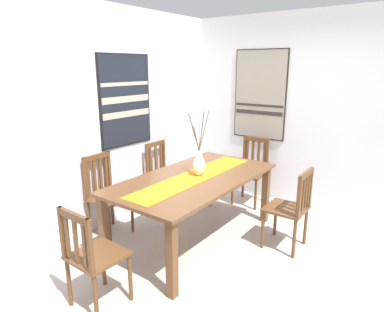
{
  "coord_description": "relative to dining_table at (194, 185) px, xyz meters",
  "views": [
    {
      "loc": [
        -2.85,
        -1.48,
        1.99
      ],
      "look_at": [
        0.14,
        0.74,
        0.99
      ],
      "focal_mm": 31.61,
      "sensor_mm": 36.0,
      "label": 1
    }
  ],
  "objects": [
    {
      "name": "ground_plane",
      "position": [
        -0.06,
        -0.65,
        -0.7
      ],
      "size": [
        6.4,
        6.4,
        0.03
      ],
      "primitive_type": "cube",
      "color": "#B2A89E"
    },
    {
      "name": "wall_back",
      "position": [
        -0.06,
        1.21,
        0.67
      ],
      "size": [
        6.4,
        0.12,
        2.7
      ],
      "primitive_type": "cube",
      "color": "silver",
      "rests_on": "ground_plane"
    },
    {
      "name": "wall_side",
      "position": [
        1.8,
        -0.65,
        0.67
      ],
      "size": [
        0.12,
        6.4,
        2.7
      ],
      "primitive_type": "cube",
      "color": "silver",
      "rests_on": "ground_plane"
    },
    {
      "name": "dining_table",
      "position": [
        0.0,
        0.0,
        0.0
      ],
      "size": [
        2.05,
        1.06,
        0.78
      ],
      "color": "brown",
      "rests_on": "ground_plane"
    },
    {
      "name": "table_runner",
      "position": [
        0.0,
        0.0,
        0.1
      ],
      "size": [
        1.89,
        0.36,
        0.01
      ],
      "primitive_type": "cube",
      "color": "orange",
      "rests_on": "dining_table"
    },
    {
      "name": "centerpiece_vase",
      "position": [
        0.07,
        -0.01,
        0.23
      ],
      "size": [
        0.31,
        0.27,
        0.74
      ],
      "color": "silver",
      "rests_on": "dining_table"
    },
    {
      "name": "chair_0",
      "position": [
        -0.49,
        0.96,
        -0.18
      ],
      "size": [
        0.43,
        0.43,
        0.97
      ],
      "color": "brown",
      "rests_on": "ground_plane"
    },
    {
      "name": "chair_1",
      "position": [
        0.48,
        -0.96,
        -0.2
      ],
      "size": [
        0.42,
        0.42,
        0.93
      ],
      "color": "brown",
      "rests_on": "ground_plane"
    },
    {
      "name": "chair_2",
      "position": [
        0.5,
        0.92,
        -0.19
      ],
      "size": [
        0.43,
        0.43,
        0.95
      ],
      "color": "brown",
      "rests_on": "ground_plane"
    },
    {
      "name": "chair_3",
      "position": [
        1.42,
        0.0,
        -0.18
      ],
      "size": [
        0.44,
        0.44,
        0.97
      ],
      "color": "brown",
      "rests_on": "ground_plane"
    },
    {
      "name": "chair_4",
      "position": [
        -1.42,
        -0.0,
        -0.2
      ],
      "size": [
        0.43,
        0.43,
        0.91
      ],
      "color": "brown",
      "rests_on": "ground_plane"
    },
    {
      "name": "painting_on_back_wall",
      "position": [
        0.06,
        1.14,
        0.87
      ],
      "size": [
        0.84,
        0.05,
        1.16
      ],
      "color": "black"
    },
    {
      "name": "painting_on_side_wall",
      "position": [
        1.73,
        0.07,
        0.89
      ],
      "size": [
        0.05,
        0.81,
        1.3
      ],
      "color": "black"
    }
  ]
}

